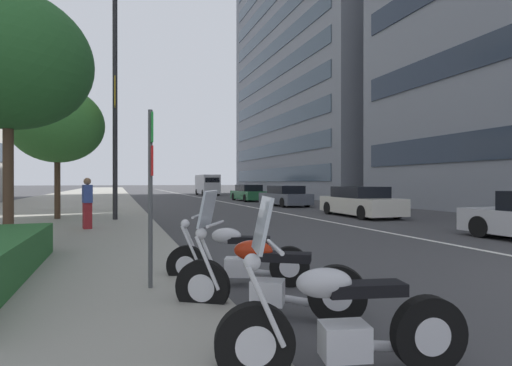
{
  "coord_description": "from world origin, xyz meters",
  "views": [
    {
      "loc": [
        -2.31,
        8.0,
        1.59
      ],
      "look_at": [
        15.7,
        1.55,
        1.54
      ],
      "focal_mm": 27.25,
      "sensor_mm": 36.0,
      "label": 1
    }
  ],
  "objects_px": {
    "car_following_behind": "(285,196)",
    "street_lamp_with_banners": "(124,79)",
    "delivery_van_ahead": "(207,184)",
    "motorcycle_under_tarp": "(264,280)",
    "car_mid_block_traffic": "(360,202)",
    "motorcycle_nearest_camera": "(339,324)",
    "car_approaching_light": "(248,193)",
    "motorcycle_by_sign_pole": "(236,259)",
    "parking_sign_by_curb": "(151,176)",
    "street_tree_near_plaza_corner": "(57,125)",
    "street_tree_by_lamp_post": "(8,61)",
    "pedestrian_on_plaza": "(87,203)"
  },
  "relations": [
    {
      "from": "parking_sign_by_curb",
      "to": "street_tree_by_lamp_post",
      "type": "relative_size",
      "value": 0.42
    },
    {
      "from": "car_approaching_light",
      "to": "street_tree_by_lamp_post",
      "type": "relative_size",
      "value": 0.8
    },
    {
      "from": "motorcycle_by_sign_pole",
      "to": "motorcycle_under_tarp",
      "type": "bearing_deg",
      "value": 108.93
    },
    {
      "from": "motorcycle_under_tarp",
      "to": "car_mid_block_traffic",
      "type": "distance_m",
      "value": 14.28
    },
    {
      "from": "car_approaching_light",
      "to": "parking_sign_by_curb",
      "type": "bearing_deg",
      "value": 156.93
    },
    {
      "from": "street_lamp_with_banners",
      "to": "street_tree_by_lamp_post",
      "type": "relative_size",
      "value": 1.6
    },
    {
      "from": "car_mid_block_traffic",
      "to": "motorcycle_nearest_camera",
      "type": "bearing_deg",
      "value": 146.96
    },
    {
      "from": "motorcycle_nearest_camera",
      "to": "pedestrian_on_plaza",
      "type": "height_order",
      "value": "pedestrian_on_plaza"
    },
    {
      "from": "motorcycle_nearest_camera",
      "to": "pedestrian_on_plaza",
      "type": "xyz_separation_m",
      "value": [
        10.32,
        2.57,
        0.5
      ]
    },
    {
      "from": "street_lamp_with_banners",
      "to": "pedestrian_on_plaza",
      "type": "xyz_separation_m",
      "value": [
        -2.82,
        1.11,
        -4.64
      ]
    },
    {
      "from": "delivery_van_ahead",
      "to": "parking_sign_by_curb",
      "type": "relative_size",
      "value": 2.17
    },
    {
      "from": "motorcycle_under_tarp",
      "to": "delivery_van_ahead",
      "type": "bearing_deg",
      "value": -70.17
    },
    {
      "from": "car_approaching_light",
      "to": "delivery_van_ahead",
      "type": "relative_size",
      "value": 0.87
    },
    {
      "from": "car_mid_block_traffic",
      "to": "car_following_behind",
      "type": "distance_m",
      "value": 8.39
    },
    {
      "from": "delivery_van_ahead",
      "to": "pedestrian_on_plaza",
      "type": "xyz_separation_m",
      "value": [
        -32.99,
        11.11,
        -0.37
      ]
    },
    {
      "from": "motorcycle_nearest_camera",
      "to": "pedestrian_on_plaza",
      "type": "bearing_deg",
      "value": -63.69
    },
    {
      "from": "motorcycle_under_tarp",
      "to": "car_following_behind",
      "type": "distance_m",
      "value": 21.41
    },
    {
      "from": "car_following_behind",
      "to": "street_lamp_with_banners",
      "type": "bearing_deg",
      "value": 124.63
    },
    {
      "from": "delivery_van_ahead",
      "to": "street_lamp_with_banners",
      "type": "distance_m",
      "value": 32.07
    },
    {
      "from": "parking_sign_by_curb",
      "to": "street_lamp_with_banners",
      "type": "relative_size",
      "value": 0.26
    },
    {
      "from": "parking_sign_by_curb",
      "to": "delivery_van_ahead",
      "type": "bearing_deg",
      "value": -13.59
    },
    {
      "from": "street_lamp_with_banners",
      "to": "car_following_behind",
      "type": "bearing_deg",
      "value": -52.82
    },
    {
      "from": "car_approaching_light",
      "to": "pedestrian_on_plaza",
      "type": "bearing_deg",
      "value": 146.12
    },
    {
      "from": "motorcycle_nearest_camera",
      "to": "street_tree_near_plaza_corner",
      "type": "distance_m",
      "value": 15.19
    },
    {
      "from": "car_approaching_light",
      "to": "motorcycle_nearest_camera",
      "type": "bearing_deg",
      "value": 161.14
    },
    {
      "from": "motorcycle_nearest_camera",
      "to": "delivery_van_ahead",
      "type": "xyz_separation_m",
      "value": [
        43.31,
        -8.54,
        0.87
      ]
    },
    {
      "from": "street_lamp_with_banners",
      "to": "motorcycle_by_sign_pole",
      "type": "bearing_deg",
      "value": -171.72
    },
    {
      "from": "motorcycle_nearest_camera",
      "to": "parking_sign_by_curb",
      "type": "height_order",
      "value": "parking_sign_by_curb"
    },
    {
      "from": "street_tree_near_plaza_corner",
      "to": "pedestrian_on_plaza",
      "type": "xyz_separation_m",
      "value": [
        -3.95,
        -1.35,
        -2.91
      ]
    },
    {
      "from": "motorcycle_nearest_camera",
      "to": "delivery_van_ahead",
      "type": "height_order",
      "value": "delivery_van_ahead"
    },
    {
      "from": "street_tree_by_lamp_post",
      "to": "pedestrian_on_plaza",
      "type": "height_order",
      "value": "street_tree_by_lamp_post"
    },
    {
      "from": "car_following_behind",
      "to": "street_lamp_with_banners",
      "type": "distance_m",
      "value": 13.83
    },
    {
      "from": "delivery_van_ahead",
      "to": "pedestrian_on_plaza",
      "type": "height_order",
      "value": "delivery_van_ahead"
    },
    {
      "from": "delivery_van_ahead",
      "to": "parking_sign_by_curb",
      "type": "bearing_deg",
      "value": 166.08
    },
    {
      "from": "car_approaching_light",
      "to": "parking_sign_by_curb",
      "type": "height_order",
      "value": "parking_sign_by_curb"
    },
    {
      "from": "street_tree_by_lamp_post",
      "to": "pedestrian_on_plaza",
      "type": "bearing_deg",
      "value": -27.17
    },
    {
      "from": "motorcycle_by_sign_pole",
      "to": "car_mid_block_traffic",
      "type": "relative_size",
      "value": 0.44
    },
    {
      "from": "street_tree_by_lamp_post",
      "to": "street_tree_near_plaza_corner",
      "type": "bearing_deg",
      "value": -0.97
    },
    {
      "from": "motorcycle_nearest_camera",
      "to": "street_tree_by_lamp_post",
      "type": "distance_m",
      "value": 9.34
    },
    {
      "from": "street_tree_near_plaza_corner",
      "to": "car_mid_block_traffic",
      "type": "bearing_deg",
      "value": -97.58
    },
    {
      "from": "delivery_van_ahead",
      "to": "car_following_behind",
      "type": "bearing_deg",
      "value": -179.59
    },
    {
      "from": "delivery_van_ahead",
      "to": "parking_sign_by_curb",
      "type": "distance_m",
      "value": 41.75
    },
    {
      "from": "pedestrian_on_plaza",
      "to": "parking_sign_by_curb",
      "type": "bearing_deg",
      "value": 88.09
    },
    {
      "from": "parking_sign_by_curb",
      "to": "street_tree_near_plaza_corner",
      "type": "xyz_separation_m",
      "value": [
        11.54,
        2.65,
        2.18
      ]
    },
    {
      "from": "car_following_behind",
      "to": "delivery_van_ahead",
      "type": "xyz_separation_m",
      "value": [
        22.36,
        0.29,
        0.68
      ]
    },
    {
      "from": "motorcycle_under_tarp",
      "to": "car_approaching_light",
      "type": "bearing_deg",
      "value": -76.72
    },
    {
      "from": "motorcycle_nearest_camera",
      "to": "street_lamp_with_banners",
      "type": "bearing_deg",
      "value": -71.32
    },
    {
      "from": "pedestrian_on_plaza",
      "to": "car_following_behind",
      "type": "bearing_deg",
      "value": -148.67
    },
    {
      "from": "parking_sign_by_curb",
      "to": "car_approaching_light",
      "type": "bearing_deg",
      "value": -21.36
    },
    {
      "from": "car_mid_block_traffic",
      "to": "car_approaching_light",
      "type": "xyz_separation_m",
      "value": [
        15.72,
        0.18,
        -0.01
      ]
    }
  ]
}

